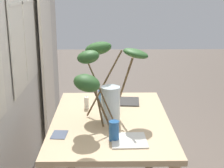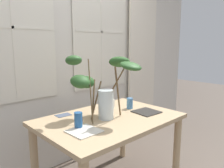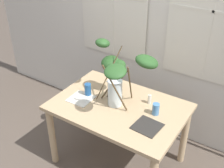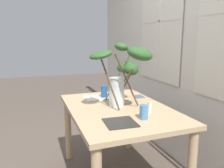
{
  "view_description": "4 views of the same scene",
  "coord_description": "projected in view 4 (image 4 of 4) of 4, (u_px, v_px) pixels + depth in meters",
  "views": [
    {
      "loc": [
        -2.4,
        0.03,
        1.76
      ],
      "look_at": [
        -0.1,
        -0.01,
        1.07
      ],
      "focal_mm": 53.42,
      "sensor_mm": 36.0,
      "label": 1
    },
    {
      "loc": [
        -1.38,
        -1.49,
        1.45
      ],
      "look_at": [
        0.01,
        -0.02,
        1.09
      ],
      "focal_mm": 35.67,
      "sensor_mm": 36.0,
      "label": 2
    },
    {
      "loc": [
        1.21,
        -1.98,
        2.43
      ],
      "look_at": [
        -0.06,
        -0.03,
        1.01
      ],
      "focal_mm": 45.87,
      "sensor_mm": 36.0,
      "label": 3
    },
    {
      "loc": [
        1.87,
        -0.75,
        1.39
      ],
      "look_at": [
        -0.02,
        -0.05,
        0.98
      ],
      "focal_mm": 35.78,
      "sensor_mm": 36.0,
      "label": 4
    }
  ],
  "objects": [
    {
      "name": "plate_square_left",
      "position": [
        95.0,
        98.0,
        2.41
      ],
      "size": [
        0.24,
        0.24,
        0.01
      ],
      "primitive_type": "cube",
      "rotation": [
        0.0,
        0.0,
        0.03
      ],
      "color": "silver",
      "rests_on": "dining_table"
    },
    {
      "name": "drinking_glass_blue_right",
      "position": [
        144.0,
        112.0,
        1.78
      ],
      "size": [
        0.07,
        0.07,
        0.12
      ],
      "primitive_type": "cylinder",
      "color": "#4C84BC",
      "rests_on": "dining_table"
    },
    {
      "name": "napkin_folded",
      "position": [
        139.0,
        96.0,
        2.48
      ],
      "size": [
        0.15,
        0.11,
        0.0
      ],
      "primitive_type": "cube",
      "rotation": [
        0.0,
        0.0,
        -0.07
      ],
      "color": "#4C566B",
      "rests_on": "dining_table"
    },
    {
      "name": "plate_square_right",
      "position": [
        120.0,
        123.0,
        1.69
      ],
      "size": [
        0.25,
        0.25,
        0.01
      ],
      "primitive_type": "cube",
      "rotation": [
        0.0,
        0.0,
        -0.07
      ],
      "color": "#2D2B28",
      "rests_on": "dining_table"
    },
    {
      "name": "pillar_candle",
      "position": [
        150.0,
        107.0,
        1.94
      ],
      "size": [
        0.04,
        0.04,
        0.11
      ],
      "color": "silver",
      "rests_on": "dining_table"
    },
    {
      "name": "vase_with_branches",
      "position": [
        123.0,
        71.0,
        2.08
      ],
      "size": [
        0.76,
        0.64,
        0.61
      ],
      "color": "silver",
      "rests_on": "dining_table"
    },
    {
      "name": "back_wall_with_windows",
      "position": [
        195.0,
        40.0,
        2.26
      ],
      "size": [
        5.1,
        0.14,
        2.76
      ],
      "color": "beige",
      "rests_on": "ground"
    },
    {
      "name": "drinking_glass_blue_left",
      "position": [
        104.0,
        92.0,
        2.42
      ],
      "size": [
        0.07,
        0.07,
        0.13
      ],
      "primitive_type": "cylinder",
      "color": "#235693",
      "rests_on": "dining_table"
    },
    {
      "name": "dining_table",
      "position": [
        118.0,
        119.0,
        2.12
      ],
      "size": [
        1.3,
        0.9,
        0.76
      ],
      "color": "tan",
      "rests_on": "ground"
    }
  ]
}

